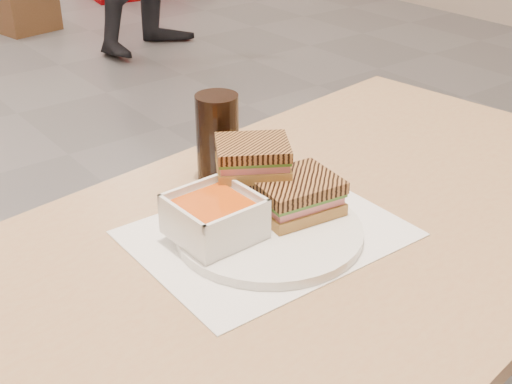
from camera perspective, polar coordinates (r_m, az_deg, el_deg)
main_table at (r=1.12m, az=6.23°, el=-6.95°), size 1.28×0.85×0.75m
tray_liner at (r=1.01m, az=0.98°, el=-3.50°), size 0.38×0.30×0.00m
plate at (r=1.00m, az=1.11°, el=-3.33°), size 0.28×0.28×0.01m
soup_bowl at (r=0.96m, az=-3.52°, el=-2.23°), size 0.12×0.12×0.06m
panini_lower at (r=1.02m, az=3.37°, el=-0.25°), size 0.13×0.12×0.05m
panini_upper at (r=1.03m, az=-0.28°, el=2.94°), size 0.14×0.13×0.05m
cola_glass at (r=1.13m, az=-3.24°, el=4.48°), size 0.07×0.07×0.15m
bg_chair_1l at (r=5.25m, az=-19.15°, el=15.04°), size 0.45×0.45×0.43m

